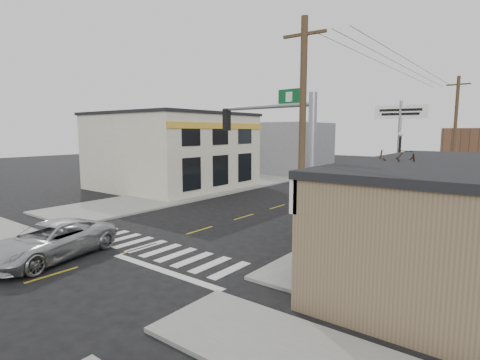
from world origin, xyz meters
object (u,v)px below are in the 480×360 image
Objects in this scene: traffic_signal_pole at (293,160)px; bare_tree at (398,161)px; guide_sign at (380,199)px; dance_center_sign at (400,127)px; utility_pole_near at (302,148)px; fire_hydrant at (377,235)px; utility_pole_far at (454,138)px; suv at (50,241)px; lamp_post at (400,171)px.

bare_tree is (3.45, 2.07, -0.01)m from traffic_signal_pole.
guide_sign is 9.98m from dance_center_sign.
dance_center_sign is 0.81× the size of utility_pole_near.
utility_pole_near reaches higher than fire_hydrant.
utility_pole_far reaches higher than bare_tree.
traffic_signal_pole is 6.29m from guide_sign.
lamp_post reaches higher than suv.
fire_hydrant is at bearing -87.77° from lamp_post.
dance_center_sign is at bearing 104.33° from bare_tree.
dance_center_sign is at bearing 104.55° from lamp_post.
utility_pole_near reaches higher than bare_tree.
lamp_post is 0.71× the size of dance_center_sign.
utility_pole_near is (-0.69, -6.96, 2.78)m from guide_sign.
bare_tree is (1.33, -2.30, 3.70)m from fire_hydrant.
utility_pole_far is (1.24, 9.80, 1.69)m from lamp_post.
suv is at bearing -145.61° from bare_tree.
traffic_signal_pole is at bearing -100.43° from guide_sign.
guide_sign is (10.00, 11.49, 1.22)m from suv.
suv is at bearing -125.48° from lamp_post.
utility_pole_near is at bearing -90.69° from dance_center_sign.
utility_pole_near is 0.99× the size of utility_pole_far.
traffic_signal_pole is 4.02m from bare_tree.
suv is 1.08× the size of bare_tree.
guide_sign is (1.81, 5.59, -2.22)m from traffic_signal_pole.
lamp_post is (0.07, 3.13, 1.15)m from guide_sign.
suv is 17.91m from lamp_post.
lamp_post is at bearing 103.27° from bare_tree.
fire_hydrant is at bearing 32.34° from suv.
guide_sign is at bearing -89.21° from utility_pole_far.
guide_sign is at bearing -92.16° from lamp_post.
suv is 0.76× the size of dance_center_sign.
utility_pole_far is (1.00, 14.15, 4.33)m from fire_hydrant.
utility_pole_far reaches higher than traffic_signal_pole.
suv is 0.62× the size of utility_pole_near.
suv is 0.81× the size of traffic_signal_pole.
lamp_post is at bearing -78.45° from dance_center_sign.
suv is 10.66m from traffic_signal_pole.
traffic_signal_pole is 18.80m from utility_pole_far.
traffic_signal_pole is at bearing -103.07° from lamp_post.
bare_tree is at bearing 53.76° from utility_pole_near.
utility_pole_far is (-0.33, 16.45, 0.62)m from bare_tree.
utility_pole_far is (3.12, 18.53, 0.62)m from traffic_signal_pole.
utility_pole_far reaches higher than utility_pole_near.
bare_tree is at bearing -57.54° from guide_sign.
utility_pole_near is (-1.00, -5.74, 4.26)m from fire_hydrant.
traffic_signal_pole is 0.76× the size of utility_pole_near.
traffic_signal_pole is at bearing 23.18° from suv.
guide_sign is 3.34m from lamp_post.
fire_hydrant is 0.08× the size of utility_pole_far.
lamp_post is 1.00× the size of bare_tree.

